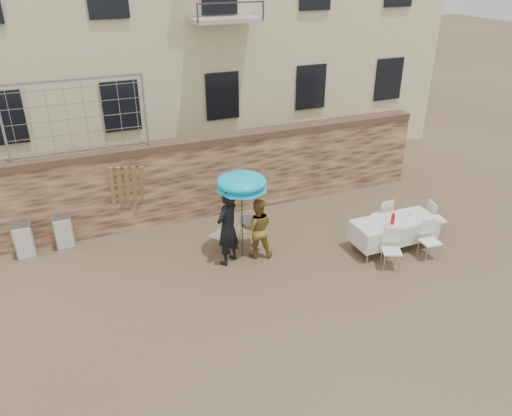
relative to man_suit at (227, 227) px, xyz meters
name	(u,v)px	position (x,y,z in m)	size (l,w,h in m)	color
ground	(279,319)	(0.24, -2.38, -0.94)	(80.00, 80.00, 0.00)	brown
stone_wall	(204,177)	(0.24, 2.62, 0.16)	(13.00, 0.50, 2.20)	#876243
chain_link_fence	(77,119)	(-2.76, 2.62, 2.16)	(3.20, 0.06, 1.80)	gray
man_suit	(227,227)	(0.00, 0.00, 0.00)	(0.68, 0.45, 1.87)	black
woman_dress	(258,228)	(0.75, 0.00, -0.18)	(0.74, 0.57, 1.51)	#B99138
umbrella	(242,184)	(0.40, 0.10, 0.98)	(1.20, 1.20, 2.03)	#3F3F44
couple_chair_left	(220,234)	(0.00, 0.55, -0.46)	(0.48, 0.48, 0.96)	white
couple_chair_right	(247,228)	(0.70, 0.55, -0.46)	(0.48, 0.48, 0.96)	white
banquet_table	(395,221)	(4.00, -0.93, -0.21)	(2.10, 0.85, 0.78)	silver
soda_bottle	(393,219)	(3.80, -1.08, -0.03)	(0.09, 0.09, 0.26)	red
table_chair_front_left	(392,250)	(3.40, -1.68, -0.46)	(0.48, 0.48, 0.96)	white
table_chair_front_right	(430,241)	(4.50, -1.68, -0.46)	(0.48, 0.48, 0.96)	white
table_chair_back	(381,215)	(4.20, -0.13, -0.46)	(0.48, 0.48, 0.96)	white
table_chair_side	(436,218)	(5.40, -0.83, -0.46)	(0.48, 0.48, 0.96)	white
chair_stack_left	(24,236)	(-4.42, 2.29, -0.48)	(0.46, 0.55, 0.92)	white
chair_stack_right	(63,229)	(-3.52, 2.29, -0.48)	(0.46, 0.47, 0.92)	white
wood_planks	(126,198)	(-1.92, 2.36, 0.06)	(0.70, 0.20, 2.00)	#A37749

